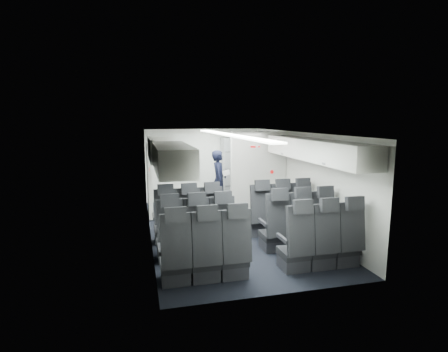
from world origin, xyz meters
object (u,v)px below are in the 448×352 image
galley_unit (236,169)px  flight_attendant (219,180)px  seat_row_mid (248,232)px  boarding_door (150,179)px  seat_row_rear (266,250)px  carry_on_bag (165,151)px  seat_row_front (235,219)px

galley_unit → flight_attendant: galley_unit is taller
seat_row_mid → boarding_door: size_ratio=1.79×
seat_row_rear → flight_attendant: 4.06m
flight_attendant → carry_on_bag: bearing=153.9°
seat_row_front → seat_row_rear: size_ratio=1.00×
seat_row_mid → carry_on_bag: carry_on_bag is taller
seat_row_front → carry_on_bag: bearing=166.7°
seat_row_mid → flight_attendant: size_ratio=2.05×
carry_on_bag → boarding_door: bearing=117.4°
seat_row_mid → galley_unit: (0.95, 4.15, 0.55)m
galley_unit → carry_on_bag: (-2.32, -2.93, 0.85)m
seat_row_front → boarding_door: bearing=128.2°
galley_unit → boarding_door: bearing=-155.7°
seat_row_mid → boarding_door: (-1.64, 2.99, 0.55)m
seat_row_mid → flight_attendant: 3.17m
seat_row_front → carry_on_bag: (-1.37, 0.32, 1.40)m
seat_row_rear → flight_attendant: flight_attendant is taller
flight_attendant → boarding_door: bearing=107.6°
seat_row_front → carry_on_bag: carry_on_bag is taller
seat_row_rear → galley_unit: (0.95, 5.05, 0.55)m
seat_row_rear → boarding_door: (-1.64, 3.89, 0.55)m
seat_row_front → seat_row_mid: bearing=-90.0°
boarding_door → flight_attendant: (1.82, 0.15, -0.14)m
carry_on_bag → seat_row_rear: bearing=-38.6°
seat_row_mid → galley_unit: galley_unit is taller
seat_row_mid → carry_on_bag: 2.31m
seat_row_mid → flight_attendant: bearing=86.7°
seat_row_front → galley_unit: size_ratio=1.75×
galley_unit → flight_attendant: size_ratio=1.17×
seat_row_front → galley_unit: galley_unit is taller
seat_row_front → seat_row_mid: 0.90m
seat_row_rear → boarding_door: bearing=112.9°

